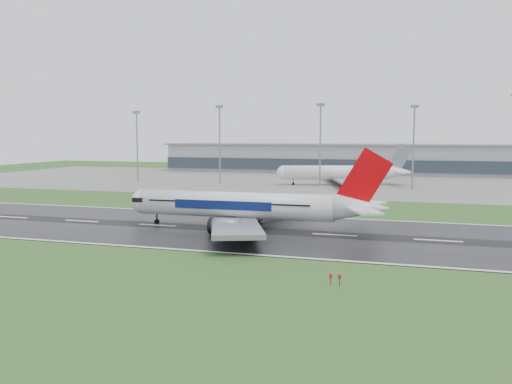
% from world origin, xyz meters
% --- Properties ---
extents(ground, '(520.00, 520.00, 0.00)m').
position_xyz_m(ground, '(0.00, 0.00, 0.00)').
color(ground, '#264F1D').
rests_on(ground, ground).
extents(runway, '(400.00, 45.00, 0.10)m').
position_xyz_m(runway, '(0.00, 0.00, 0.05)').
color(runway, black).
rests_on(runway, ground).
extents(apron, '(400.00, 130.00, 0.08)m').
position_xyz_m(apron, '(0.00, 125.00, 0.04)').
color(apron, slate).
rests_on(apron, ground).
extents(terminal, '(240.00, 36.00, 15.00)m').
position_xyz_m(terminal, '(0.00, 185.00, 7.50)').
color(terminal, gray).
rests_on(terminal, ground).
extents(main_airliner, '(58.58, 55.89, 16.99)m').
position_xyz_m(main_airliner, '(-18.27, 2.21, 8.60)').
color(main_airliner, silver).
rests_on(main_airliner, runway).
extents(parked_airliner, '(68.65, 66.07, 16.41)m').
position_xyz_m(parked_airliner, '(-13.30, 109.64, 8.29)').
color(parked_airliner, white).
rests_on(parked_airliner, apron).
extents(floodmast_0, '(0.64, 0.64, 29.79)m').
position_xyz_m(floodmast_0, '(-101.68, 100.00, 14.89)').
color(floodmast_0, gray).
rests_on(floodmast_0, ground).
extents(floodmast_1, '(0.64, 0.64, 31.62)m').
position_xyz_m(floodmast_1, '(-62.91, 100.00, 15.81)').
color(floodmast_1, gray).
rests_on(floodmast_1, ground).
extents(floodmast_2, '(0.64, 0.64, 31.68)m').
position_xyz_m(floodmast_2, '(-20.58, 100.00, 15.84)').
color(floodmast_2, gray).
rests_on(floodmast_2, ground).
extents(floodmast_3, '(0.64, 0.64, 30.46)m').
position_xyz_m(floodmast_3, '(14.66, 100.00, 15.23)').
color(floodmast_3, gray).
rests_on(floodmast_3, ground).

